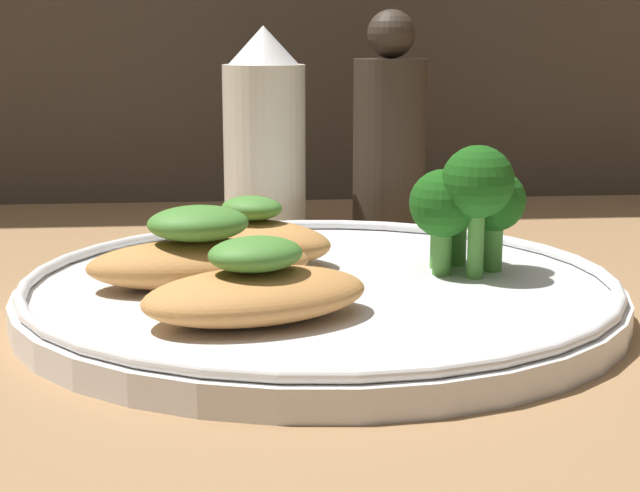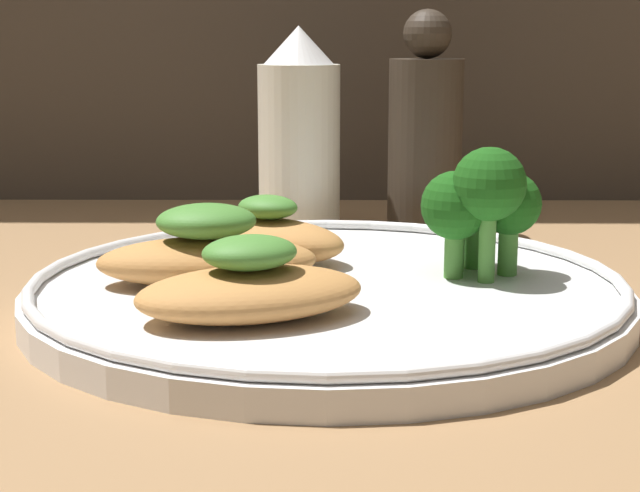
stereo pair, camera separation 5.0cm
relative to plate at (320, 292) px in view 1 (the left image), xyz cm
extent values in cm
cube|color=#936D47|center=(0.00, 0.00, -1.49)|extent=(180.00, 180.00, 1.00)
cylinder|color=white|center=(0.00, 0.00, -0.29)|extent=(30.75, 30.75, 1.40)
torus|color=white|center=(0.00, 0.00, 0.71)|extent=(30.15, 30.15, 0.60)
ellipsoid|color=#BC7F42|center=(-3.45, -6.14, 1.53)|extent=(11.88, 9.28, 2.25)
ellipsoid|color=#478433|center=(-3.45, -6.14, 3.42)|extent=(5.19, 4.67, 1.53)
ellipsoid|color=#BC7F42|center=(-6.12, 0.42, 1.61)|extent=(11.72, 6.43, 2.40)
ellipsoid|color=#478433|center=(-6.12, 0.42, 3.69)|extent=(5.50, 4.61, 1.76)
ellipsoid|color=#BC7F42|center=(-3.31, 5.15, 1.64)|extent=(10.45, 8.56, 2.46)
ellipsoid|color=#478433|center=(-3.31, 5.15, 3.53)|extent=(4.36, 4.06, 1.33)
cylinder|color=#4C8E38|center=(9.59, 2.15, 1.75)|extent=(1.03, 1.03, 2.68)
sphere|color=#195114|center=(9.59, 2.15, 4.25)|extent=(3.33, 3.33, 3.33)
cylinder|color=#4C8E38|center=(7.98, 3.72, 1.71)|extent=(1.05, 1.05, 2.61)
sphere|color=#195114|center=(7.98, 3.72, 4.09)|extent=(3.06, 3.06, 3.06)
cylinder|color=#4C8E38|center=(6.85, 2.94, 1.63)|extent=(1.07, 1.07, 2.44)
sphere|color=#195114|center=(6.85, 2.94, 3.93)|extent=(3.09, 3.09, 3.09)
cylinder|color=#4C8E38|center=(6.64, 1.46, 1.71)|extent=(1.00, 1.00, 2.60)
sphere|color=#195114|center=(6.64, 1.46, 4.26)|extent=(3.59, 3.59, 3.59)
cylinder|color=#4C8E38|center=(8.21, 0.53, 2.30)|extent=(0.86, 0.86, 3.79)
sphere|color=#195114|center=(8.21, 0.53, 5.52)|extent=(3.77, 3.77, 3.77)
cylinder|color=silver|center=(-1.98, 20.18, 4.98)|extent=(5.75, 5.75, 11.94)
cone|color=white|center=(-1.98, 20.18, 12.26)|extent=(4.89, 4.89, 2.63)
cylinder|color=#382D23|center=(6.87, 20.18, 5.16)|extent=(5.18, 5.18, 12.31)
sphere|color=#382D23|center=(6.87, 20.18, 13.00)|extent=(3.37, 3.37, 3.37)
camera|label=1|loc=(-4.60, -48.38, 12.81)|focal=55.00mm
camera|label=2|loc=(0.36, -48.59, 12.81)|focal=55.00mm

